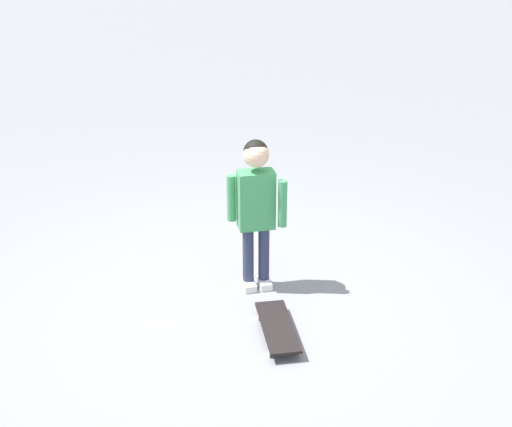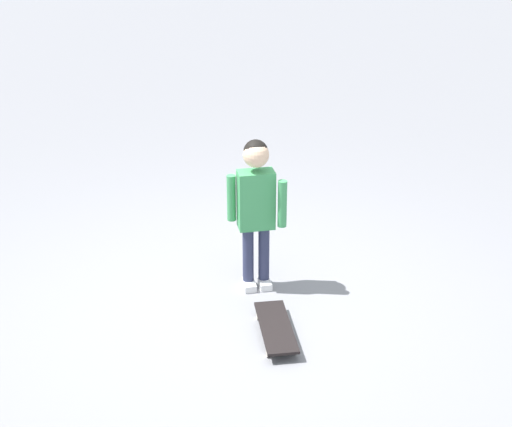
{
  "view_description": "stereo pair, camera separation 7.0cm",
  "coord_description": "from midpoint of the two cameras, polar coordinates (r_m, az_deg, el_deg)",
  "views": [
    {
      "loc": [
        -3.81,
        0.37,
        2.43
      ],
      "look_at": [
        0.3,
        -0.15,
        0.55
      ],
      "focal_mm": 48.0,
      "sensor_mm": 36.0,
      "label": 1
    },
    {
      "loc": [
        -3.82,
        0.3,
        2.43
      ],
      "look_at": [
        0.3,
        -0.15,
        0.55
      ],
      "focal_mm": 48.0,
      "sensor_mm": 36.0,
      "label": 2
    }
  ],
  "objects": [
    {
      "name": "skateboard",
      "position": [
        4.26,
        2.14,
        -9.48
      ],
      "size": [
        0.58,
        0.21,
        0.07
      ],
      "color": "black",
      "rests_on": "ground"
    },
    {
      "name": "child_person",
      "position": [
        4.51,
        0.45,
        1.22
      ],
      "size": [
        0.21,
        0.38,
        1.06
      ],
      "color": "#2D3351",
      "rests_on": "ground"
    },
    {
      "name": "ground_plane",
      "position": [
        4.54,
        -1.04,
        -8.0
      ],
      "size": [
        50.0,
        50.0,
        0.0
      ],
      "primitive_type": "plane",
      "color": "gray"
    }
  ]
}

